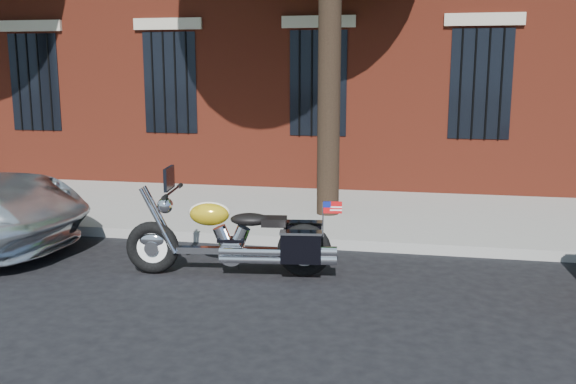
# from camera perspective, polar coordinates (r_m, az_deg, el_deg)

# --- Properties ---
(ground) EXTENTS (120.00, 120.00, 0.00)m
(ground) POSITION_cam_1_polar(r_m,az_deg,el_deg) (7.89, -2.99, -7.39)
(ground) COLOR black
(ground) RESTS_ON ground
(curb) EXTENTS (40.00, 0.16, 0.15)m
(curb) POSITION_cam_1_polar(r_m,az_deg,el_deg) (9.15, -0.87, -4.30)
(curb) COLOR gray
(curb) RESTS_ON ground
(sidewalk) EXTENTS (40.00, 3.60, 0.15)m
(sidewalk) POSITION_cam_1_polar(r_m,az_deg,el_deg) (10.95, 1.19, -1.78)
(sidewalk) COLOR gray
(sidewalk) RESTS_ON ground
(motorcycle) EXTENTS (2.64, 0.94, 1.32)m
(motorcycle) POSITION_cam_1_polar(r_m,az_deg,el_deg) (7.76, -4.42, -4.27)
(motorcycle) COLOR black
(motorcycle) RESTS_ON ground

